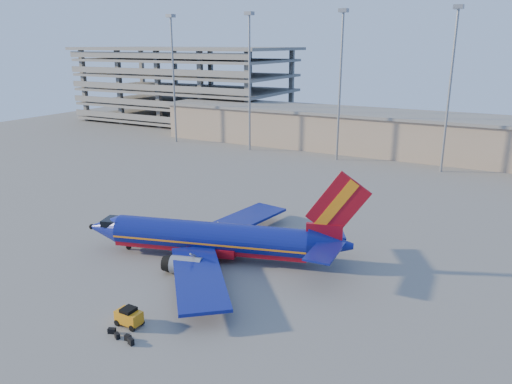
# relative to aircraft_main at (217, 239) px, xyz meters

# --- Properties ---
(ground) EXTENTS (220.00, 220.00, 0.00)m
(ground) POSITION_rel_aircraft_main_xyz_m (0.11, 5.76, -2.25)
(ground) COLOR slate
(ground) RESTS_ON ground
(terminal_building) EXTENTS (122.00, 16.00, 8.50)m
(terminal_building) POSITION_rel_aircraft_main_xyz_m (10.11, 63.76, 2.07)
(terminal_building) COLOR gray
(terminal_building) RESTS_ON ground
(parking_garage) EXTENTS (62.00, 32.00, 21.40)m
(parking_garage) POSITION_rel_aircraft_main_xyz_m (-61.89, 79.81, 9.48)
(parking_garage) COLOR slate
(parking_garage) RESTS_ON ground
(light_mast_row) EXTENTS (101.60, 1.60, 28.65)m
(light_mast_row) POSITION_rel_aircraft_main_xyz_m (5.11, 51.76, 15.30)
(light_mast_row) COLOR gray
(light_mast_row) RESTS_ON ground
(aircraft_main) EXTENTS (30.37, 28.79, 10.53)m
(aircraft_main) POSITION_rel_aircraft_main_xyz_m (0.00, 0.00, 0.00)
(aircraft_main) COLOR navy
(aircraft_main) RESTS_ON ground
(baggage_tug) EXTENTS (2.23, 1.39, 1.58)m
(baggage_tug) POSITION_rel_aircraft_main_xyz_m (0.94, -14.91, -1.43)
(baggage_tug) COLOR orange
(baggage_tug) RESTS_ON ground
(luggage_pile) EXTENTS (3.10, 0.99, 0.53)m
(luggage_pile) POSITION_rel_aircraft_main_xyz_m (1.79, -16.73, -2.01)
(luggage_pile) COLOR black
(luggage_pile) RESTS_ON ground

